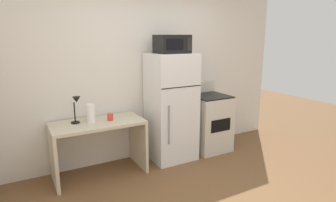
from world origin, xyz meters
name	(u,v)px	position (x,y,z in m)	size (l,w,h in m)	color
wall_back_white	(144,73)	(0.00, 1.70, 1.30)	(5.00, 0.10, 2.60)	silver
desk	(98,138)	(-0.85, 1.33, 0.53)	(1.20, 0.60, 0.75)	beige
desk_lamp	(76,105)	(-1.10, 1.40, 0.99)	(0.14, 0.12, 0.35)	black
paper_towel_roll	(91,113)	(-0.92, 1.36, 0.87)	(0.11, 0.11, 0.24)	white
coffee_mug	(110,117)	(-0.68, 1.31, 0.80)	(0.08, 0.08, 0.10)	#D83F33
refrigerator	(171,107)	(0.28, 1.34, 0.81)	(0.65, 0.61, 1.61)	white
microwave	(172,44)	(0.28, 1.32, 1.74)	(0.46, 0.35, 0.26)	black
oven_range	(209,122)	(1.00, 1.33, 0.47)	(0.59, 0.61, 1.10)	beige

